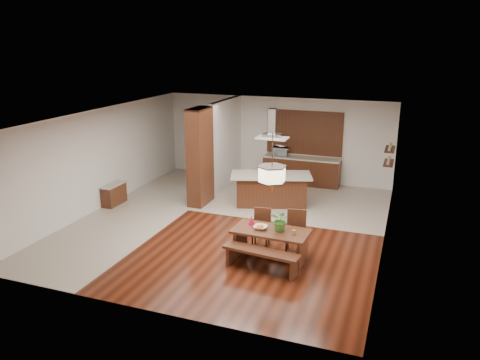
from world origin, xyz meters
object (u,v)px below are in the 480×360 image
at_px(range_hood, 273,124).
at_px(pendant_lantern, 272,163).
at_px(dining_table, 271,238).
at_px(dining_chair_left, 261,229).
at_px(dining_bench, 261,260).
at_px(microwave, 280,151).
at_px(hallway_console, 114,194).
at_px(dining_chair_right, 295,233).
at_px(fruit_bowl, 260,227).
at_px(foliage_plant, 281,220).
at_px(kitchen_island, 271,189).
at_px(island_cup, 283,175).

bearing_deg(range_hood, pendant_lantern, -73.72).
distance_m(dining_table, dining_chair_left, 0.67).
xyz_separation_m(dining_bench, microwave, (-1.40, 6.52, 0.86)).
relative_size(dining_bench, pendant_lantern, 1.29).
relative_size(dining_table, range_hood, 1.92).
relative_size(hallway_console, dining_chair_right, 0.87).
bearing_deg(range_hood, dining_table, -73.72).
distance_m(pendant_lantern, fruit_bowl, 1.52).
distance_m(hallway_console, dining_table, 5.79).
bearing_deg(range_hood, hallway_console, -160.43).
bearing_deg(foliage_plant, microwave, 105.63).
distance_m(fruit_bowl, microwave, 6.06).
bearing_deg(fruit_bowl, pendant_lantern, 3.10).
relative_size(dining_table, microwave, 3.31).
bearing_deg(fruit_bowl, hallway_console, 159.91).
bearing_deg(dining_table, foliage_plant, 9.93).
height_order(dining_chair_right, foliage_plant, foliage_plant).
height_order(dining_table, dining_chair_right, dining_chair_right).
distance_m(dining_chair_right, microwave, 5.76).
height_order(pendant_lantern, kitchen_island, pendant_lantern).
height_order(dining_chair_right, range_hood, range_hood).
relative_size(hallway_console, range_hood, 0.98).
bearing_deg(kitchen_island, fruit_bowl, -95.89).
bearing_deg(kitchen_island, hallway_console, -178.94).
bearing_deg(microwave, dining_table, -81.47).
distance_m(kitchen_island, island_cup, 0.66).
xyz_separation_m(hallway_console, foliage_plant, (5.68, -1.86, 0.64)).
bearing_deg(microwave, foliage_plant, -79.44).
bearing_deg(dining_chair_right, pendant_lantern, -139.36).
height_order(fruit_bowl, range_hood, range_hood).
bearing_deg(microwave, island_cup, -77.73).
distance_m(dining_chair_left, microwave, 5.51).
relative_size(dining_chair_left, kitchen_island, 0.37).
bearing_deg(kitchen_island, foliage_plant, -88.78).
height_order(pendant_lantern, range_hood, same).
distance_m(dining_chair_left, kitchen_island, 3.00).
distance_m(dining_chair_left, foliage_plant, 0.93).
bearing_deg(fruit_bowl, island_cup, 96.67).
bearing_deg(dining_chair_right, dining_chair_left, 169.93).
xyz_separation_m(hallway_console, fruit_bowl, (5.23, -1.91, 0.43)).
bearing_deg(dining_bench, microwave, 102.13).
relative_size(dining_table, pendant_lantern, 1.32).
bearing_deg(dining_bench, hallway_console, 155.23).
bearing_deg(range_hood, microwave, 99.65).
relative_size(fruit_bowl, kitchen_island, 0.12).
bearing_deg(microwave, dining_bench, -82.94).
xyz_separation_m(foliage_plant, kitchen_island, (-1.23, 3.44, -0.45)).
bearing_deg(island_cup, kitchen_island, 162.90).
bearing_deg(pendant_lantern, fruit_bowl, -176.90).
bearing_deg(microwave, dining_chair_left, -84.22).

